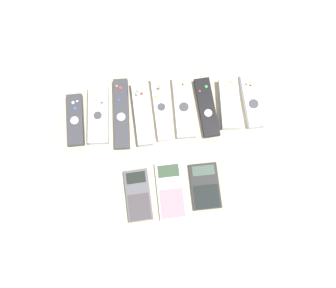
# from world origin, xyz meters

# --- Properties ---
(ground_plane) EXTENTS (3.00, 3.00, 0.00)m
(ground_plane) POSITION_xyz_m (0.00, 0.00, 0.00)
(ground_plane) COLOR #B2A88E
(remote_0) EXTENTS (0.04, 0.15, 0.02)m
(remote_0) POSITION_xyz_m (-0.26, 0.13, 0.01)
(remote_0) COLOR #333338
(remote_0) RESTS_ON ground_plane
(remote_1) EXTENTS (0.07, 0.17, 0.03)m
(remote_1) POSITION_xyz_m (-0.19, 0.13, 0.01)
(remote_1) COLOR silver
(remote_1) RESTS_ON ground_plane
(remote_2) EXTENTS (0.05, 0.21, 0.02)m
(remote_2) POSITION_xyz_m (-0.13, 0.13, 0.01)
(remote_2) COLOR #333338
(remote_2) RESTS_ON ground_plane
(remote_3) EXTENTS (0.05, 0.19, 0.02)m
(remote_3) POSITION_xyz_m (-0.07, 0.13, 0.01)
(remote_3) COLOR #B7B7BC
(remote_3) RESTS_ON ground_plane
(remote_4) EXTENTS (0.05, 0.19, 0.02)m
(remote_4) POSITION_xyz_m (-0.01, 0.14, 0.01)
(remote_4) COLOR white
(remote_4) RESTS_ON ground_plane
(remote_5) EXTENTS (0.06, 0.19, 0.02)m
(remote_5) POSITION_xyz_m (0.06, 0.13, 0.01)
(remote_5) COLOR #B7B7BC
(remote_5) RESTS_ON ground_plane
(remote_6) EXTENTS (0.06, 0.18, 0.02)m
(remote_6) POSITION_xyz_m (0.12, 0.13, 0.01)
(remote_6) COLOR black
(remote_6) RESTS_ON ground_plane
(remote_7) EXTENTS (0.06, 0.15, 0.03)m
(remote_7) POSITION_xyz_m (0.19, 0.13, 0.01)
(remote_7) COLOR white
(remote_7) RESTS_ON ground_plane
(remote_8) EXTENTS (0.05, 0.17, 0.02)m
(remote_8) POSITION_xyz_m (0.26, 0.13, 0.01)
(remote_8) COLOR silver
(remote_8) RESTS_ON ground_plane
(calculator_0) EXTENTS (0.07, 0.14, 0.01)m
(calculator_0) POSITION_xyz_m (-0.10, -0.11, 0.01)
(calculator_0) COLOR #4C4C51
(calculator_0) RESTS_ON ground_plane
(calculator_1) EXTENTS (0.08, 0.16, 0.01)m
(calculator_1) POSITION_xyz_m (-0.01, -0.10, 0.01)
(calculator_1) COLOR beige
(calculator_1) RESTS_ON ground_plane
(calculator_2) EXTENTS (0.08, 0.13, 0.01)m
(calculator_2) POSITION_xyz_m (0.09, -0.10, 0.01)
(calculator_2) COLOR black
(calculator_2) RESTS_ON ground_plane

